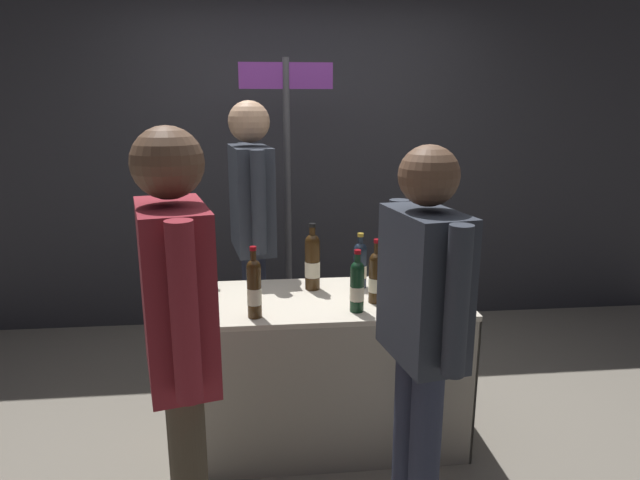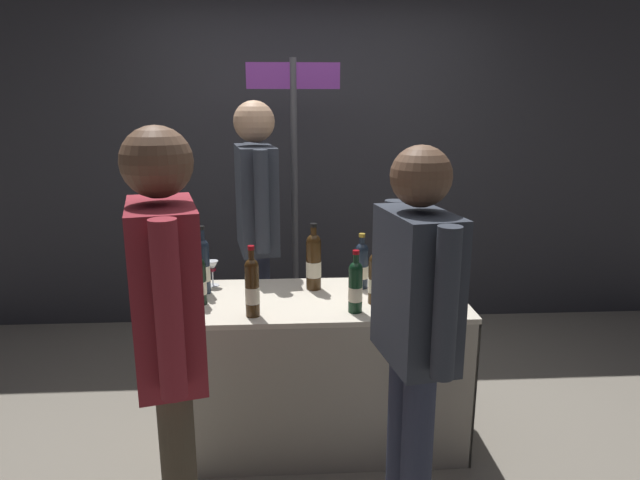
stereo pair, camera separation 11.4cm
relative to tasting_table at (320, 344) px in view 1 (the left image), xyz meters
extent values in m
plane|color=gray|center=(0.00, 0.00, -0.52)|extent=(12.00, 12.00, 0.00)
cube|color=#2D2D33|center=(0.00, 1.70, 0.73)|extent=(6.03, 0.12, 2.50)
cube|color=beige|center=(0.00, 0.00, 0.24)|extent=(1.43, 0.64, 0.02)
cube|color=#ABA392|center=(0.00, -0.31, -0.15)|extent=(1.43, 0.01, 0.75)
cube|color=#ABA392|center=(0.00, 0.31, -0.15)|extent=(1.43, 0.01, 0.75)
cube|color=#ABA392|center=(-0.71, 0.00, -0.15)|extent=(0.01, 0.64, 0.75)
cube|color=#ABA392|center=(0.71, 0.00, -0.15)|extent=(0.01, 0.64, 0.75)
cylinder|color=#38230F|center=(0.38, -0.11, 0.36)|extent=(0.08, 0.08, 0.22)
sphere|color=#38230F|center=(0.38, -0.11, 0.47)|extent=(0.07, 0.07, 0.07)
cylinder|color=#38230F|center=(0.38, -0.11, 0.51)|extent=(0.03, 0.03, 0.07)
cylinder|color=maroon|center=(0.38, -0.11, 0.55)|extent=(0.03, 0.03, 0.02)
cylinder|color=beige|center=(0.38, -0.11, 0.35)|extent=(0.08, 0.08, 0.07)
cylinder|color=black|center=(0.15, -0.19, 0.36)|extent=(0.07, 0.07, 0.21)
sphere|color=black|center=(0.15, -0.19, 0.46)|extent=(0.06, 0.06, 0.06)
cylinder|color=black|center=(0.15, -0.19, 0.50)|extent=(0.03, 0.03, 0.07)
cylinder|color=maroon|center=(0.15, -0.19, 0.54)|extent=(0.03, 0.03, 0.02)
cylinder|color=beige|center=(0.15, -0.19, 0.34)|extent=(0.07, 0.07, 0.07)
cylinder|color=#38230F|center=(-0.32, -0.22, 0.37)|extent=(0.06, 0.06, 0.24)
sphere|color=#38230F|center=(-0.32, -0.22, 0.49)|extent=(0.06, 0.06, 0.06)
cylinder|color=#38230F|center=(-0.32, -0.22, 0.53)|extent=(0.03, 0.03, 0.07)
cylinder|color=maroon|center=(-0.32, -0.22, 0.58)|extent=(0.03, 0.03, 0.02)
cylinder|color=beige|center=(-0.32, -0.22, 0.35)|extent=(0.07, 0.07, 0.08)
cylinder|color=black|center=(-0.58, -0.05, 0.35)|extent=(0.06, 0.06, 0.20)
sphere|color=black|center=(-0.58, -0.05, 0.45)|extent=(0.06, 0.06, 0.06)
cylinder|color=black|center=(-0.58, -0.05, 0.49)|extent=(0.02, 0.02, 0.07)
cylinder|color=black|center=(-0.58, -0.05, 0.53)|extent=(0.03, 0.03, 0.02)
cylinder|color=beige|center=(-0.58, -0.05, 0.34)|extent=(0.07, 0.07, 0.06)
cylinder|color=#192333|center=(-0.59, 0.11, 0.38)|extent=(0.07, 0.07, 0.25)
sphere|color=#192333|center=(-0.59, 0.11, 0.50)|extent=(0.07, 0.07, 0.07)
cylinder|color=#192333|center=(-0.59, 0.11, 0.55)|extent=(0.03, 0.03, 0.08)
cylinder|color=black|center=(-0.59, 0.11, 0.60)|extent=(0.03, 0.03, 0.02)
cylinder|color=beige|center=(-0.59, 0.11, 0.36)|extent=(0.07, 0.07, 0.08)
cylinder|color=#38230F|center=(0.27, -0.09, 0.36)|extent=(0.07, 0.07, 0.22)
sphere|color=#38230F|center=(0.27, -0.09, 0.47)|extent=(0.07, 0.07, 0.07)
cylinder|color=#38230F|center=(0.27, -0.09, 0.51)|extent=(0.03, 0.03, 0.08)
cylinder|color=maroon|center=(0.27, -0.09, 0.56)|extent=(0.03, 0.03, 0.02)
cylinder|color=beige|center=(0.27, -0.09, 0.34)|extent=(0.07, 0.07, 0.07)
cylinder|color=#192333|center=(0.47, -0.03, 0.37)|extent=(0.07, 0.07, 0.23)
sphere|color=#192333|center=(0.47, -0.03, 0.49)|extent=(0.07, 0.07, 0.07)
cylinder|color=#192333|center=(0.47, -0.03, 0.52)|extent=(0.03, 0.03, 0.07)
cylinder|color=black|center=(0.47, -0.03, 0.56)|extent=(0.03, 0.03, 0.02)
cylinder|color=beige|center=(0.47, -0.03, 0.35)|extent=(0.07, 0.07, 0.07)
cylinder|color=#38230F|center=(-0.02, 0.14, 0.38)|extent=(0.08, 0.08, 0.26)
sphere|color=#38230F|center=(-0.02, 0.14, 0.51)|extent=(0.08, 0.08, 0.08)
cylinder|color=#38230F|center=(-0.02, 0.14, 0.55)|extent=(0.03, 0.03, 0.08)
cylinder|color=black|center=(-0.02, 0.14, 0.60)|extent=(0.04, 0.04, 0.02)
cylinder|color=beige|center=(-0.02, 0.14, 0.36)|extent=(0.08, 0.08, 0.08)
cylinder|color=black|center=(0.49, 0.08, 0.36)|extent=(0.08, 0.08, 0.22)
sphere|color=black|center=(0.49, 0.08, 0.47)|extent=(0.08, 0.08, 0.08)
cylinder|color=black|center=(0.49, 0.08, 0.51)|extent=(0.03, 0.03, 0.09)
cylinder|color=maroon|center=(0.49, 0.08, 0.57)|extent=(0.03, 0.03, 0.02)
cylinder|color=beige|center=(0.49, 0.08, 0.34)|extent=(0.08, 0.08, 0.07)
cylinder|color=#192333|center=(0.23, 0.15, 0.36)|extent=(0.07, 0.07, 0.21)
sphere|color=#192333|center=(0.23, 0.15, 0.46)|extent=(0.07, 0.07, 0.07)
cylinder|color=#192333|center=(0.23, 0.15, 0.49)|extent=(0.03, 0.03, 0.07)
cylinder|color=#B7932D|center=(0.23, 0.15, 0.54)|extent=(0.03, 0.03, 0.02)
cylinder|color=beige|center=(0.23, 0.15, 0.34)|extent=(0.07, 0.07, 0.07)
cylinder|color=silver|center=(-0.56, 0.22, 0.25)|extent=(0.07, 0.07, 0.00)
cylinder|color=silver|center=(-0.56, 0.22, 0.29)|extent=(0.01, 0.01, 0.07)
cone|color=silver|center=(-0.56, 0.22, 0.36)|extent=(0.07, 0.07, 0.06)
cylinder|color=#590C19|center=(-0.56, 0.22, 0.34)|extent=(0.04, 0.04, 0.02)
cylinder|color=#2D3347|center=(-0.36, 0.73, -0.09)|extent=(0.12, 0.12, 0.87)
cylinder|color=#2D3347|center=(-0.33, 0.55, -0.09)|extent=(0.12, 0.12, 0.87)
cube|color=#2D333D|center=(-0.34, 0.64, 0.65)|extent=(0.28, 0.49, 0.62)
sphere|color=tan|center=(-0.34, 0.64, 1.10)|extent=(0.24, 0.24, 0.24)
cylinder|color=#2D333D|center=(-0.39, 0.91, 0.68)|extent=(0.08, 0.08, 0.57)
cylinder|color=#2D333D|center=(-0.30, 0.37, 0.68)|extent=(0.08, 0.08, 0.57)
cylinder|color=#2D3347|center=(0.32, -0.79, -0.13)|extent=(0.12, 0.12, 0.79)
cylinder|color=#2D3347|center=(0.30, -0.64, -0.13)|extent=(0.12, 0.12, 0.79)
cube|color=#2D333D|center=(0.31, -0.72, 0.55)|extent=(0.27, 0.42, 0.56)
sphere|color=brown|center=(0.31, -0.72, 0.96)|extent=(0.22, 0.22, 0.22)
cylinder|color=#2D333D|center=(0.35, -0.95, 0.57)|extent=(0.08, 0.08, 0.52)
cylinder|color=#2D333D|center=(0.27, -0.48, 0.57)|extent=(0.08, 0.08, 0.52)
cylinder|color=#4C4233|center=(-0.58, -0.77, -0.11)|extent=(0.12, 0.12, 0.83)
cube|color=maroon|center=(-0.56, -0.85, 0.60)|extent=(0.30, 0.45, 0.59)
sphere|color=brown|center=(-0.56, -0.85, 1.02)|extent=(0.23, 0.23, 0.23)
cylinder|color=maroon|center=(-0.50, -1.09, 0.62)|extent=(0.08, 0.08, 0.54)
cylinder|color=maroon|center=(-0.62, -0.61, 0.62)|extent=(0.08, 0.08, 0.54)
cylinder|color=#47474C|center=(-0.11, 1.04, 0.48)|extent=(0.04, 0.04, 2.01)
cube|color=#7A3393|center=(-0.11, 1.04, 1.37)|extent=(0.60, 0.02, 0.16)
camera|label=1|loc=(-0.26, -2.58, 1.20)|focal=30.74mm
camera|label=2|loc=(-0.15, -2.59, 1.20)|focal=30.74mm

